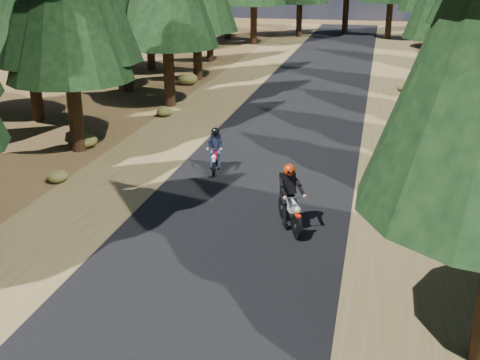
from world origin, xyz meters
name	(u,v)px	position (x,y,z in m)	size (l,w,h in m)	color
ground	(227,240)	(0.00, 0.00, 0.00)	(120.00, 120.00, 0.00)	#4E3A1B
road	(264,175)	(0.00, 5.00, 0.01)	(6.00, 100.00, 0.01)	black
shoulder_l	(134,165)	(-4.60, 5.00, 0.00)	(3.20, 100.00, 0.01)	brown
shoulder_r	(407,187)	(4.60, 5.00, 0.00)	(3.20, 100.00, 0.01)	brown
understory_shrubs	(298,137)	(0.58, 8.93, 0.27)	(15.66, 30.88, 0.68)	#474C1E
rider_lead	(290,208)	(1.45, 1.08, 0.58)	(1.35, 2.02, 1.74)	silver
rider_follow	(215,157)	(-1.68, 5.08, 0.50)	(0.78, 1.71, 1.47)	maroon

